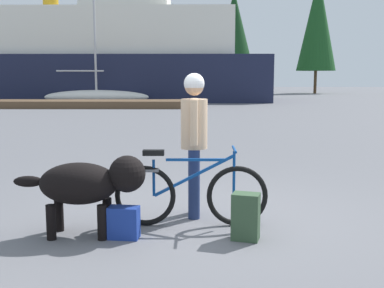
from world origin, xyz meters
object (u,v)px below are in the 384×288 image
person_cyclist (194,131)px  dog (89,183)px  bicycle (190,193)px  handbag_pannier (124,223)px  backpack (246,217)px  ferry_boat (95,58)px  sailboat_moored (96,96)px

person_cyclist → dog: (-1.12, -0.74, -0.48)m
bicycle → person_cyclist: 0.78m
handbag_pannier → dog: bearing=166.3°
backpack → dog: bearing=176.1°
backpack → person_cyclist: bearing=122.8°
person_cyclist → handbag_pannier: person_cyclist is taller
dog → ferry_boat: (-6.36, 30.10, 2.53)m
person_cyclist → handbag_pannier: size_ratio=5.10×
person_cyclist → backpack: size_ratio=3.51×
dog → handbag_pannier: bearing=-13.7°
bicycle → handbag_pannier: bicycle is taller
backpack → ferry_boat: ferry_boat is taller
bicycle → backpack: (0.59, -0.46, -0.13)m
dog → ferry_boat: size_ratio=0.06×
person_cyclist → ferry_boat: bearing=104.3°
ferry_boat → dog: bearing=-78.1°
bicycle → person_cyclist: size_ratio=1.00×
bicycle → dog: bearing=-162.0°
dog → sailboat_moored: 25.71m
dog → backpack: (1.67, -0.11, -0.33)m
bicycle → sailboat_moored: size_ratio=0.25×
handbag_pannier → ferry_boat: (-6.74, 30.20, 2.94)m
person_cyclist → ferry_boat: 30.37m
bicycle → ferry_boat: 30.79m
bicycle → ferry_boat: ferry_boat is taller
sailboat_moored → ferry_boat: bearing=102.1°
backpack → handbag_pannier: backpack is taller
bicycle → ferry_boat: (-7.43, 29.75, 2.73)m
handbag_pannier → person_cyclist: bearing=48.4°
person_cyclist → sailboat_moored: sailboat_moored is taller
handbag_pannier → backpack: bearing=-0.9°
backpack → handbag_pannier: bearing=179.1°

